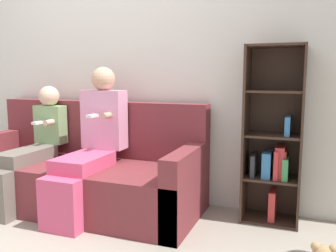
# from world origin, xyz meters

# --- Properties ---
(ground_plane) EXTENTS (14.00, 14.00, 0.00)m
(ground_plane) POSITION_xyz_m (0.00, 0.00, 0.00)
(ground_plane) COLOR #9E9384
(back_wall) EXTENTS (10.00, 0.06, 2.55)m
(back_wall) POSITION_xyz_m (0.00, 0.98, 1.27)
(back_wall) COLOR silver
(back_wall) RESTS_ON ground_plane
(couch) EXTENTS (2.11, 0.85, 0.92)m
(couch) POSITION_xyz_m (-0.06, 0.53, 0.29)
(couch) COLOR maroon
(couch) RESTS_ON ground_plane
(adult_seated) EXTENTS (0.38, 0.81, 1.23)m
(adult_seated) POSITION_xyz_m (0.10, 0.43, 0.62)
(adult_seated) COLOR #DB4C75
(adult_seated) RESTS_ON ground_plane
(child_seated) EXTENTS (0.29, 0.82, 1.06)m
(child_seated) POSITION_xyz_m (-0.51, 0.39, 0.54)
(child_seated) COLOR #70665B
(child_seated) RESTS_ON ground_plane
(bookshelf) EXTENTS (0.44, 0.31, 1.38)m
(bookshelf) POSITION_xyz_m (1.53, 0.81, 0.62)
(bookshelf) COLOR #3D281E
(bookshelf) RESTS_ON ground_plane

